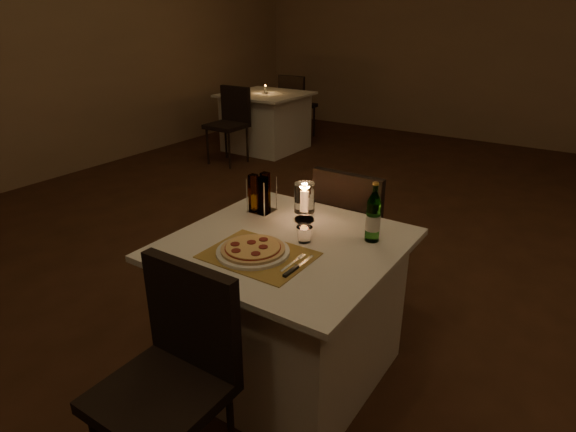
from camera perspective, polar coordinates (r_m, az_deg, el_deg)
The scene contains 18 objects.
floor at distance 2.97m, azimuth 7.36°, elevation -12.57°, with size 8.00×10.00×0.02m, color #402314.
wall_back at distance 7.29m, azimuth 27.08°, elevation 19.03°, with size 8.00×0.02×3.00m, color #947456.
main_table at distance 2.39m, azimuth -0.27°, elevation -10.95°, with size 1.00×1.00×0.74m.
chair_near at distance 1.85m, azimuth -13.19°, elevation -16.48°, with size 0.42×0.42×0.90m.
chair_far at distance 2.85m, azimuth 7.72°, elevation -1.21°, with size 0.42×0.42×0.90m.
placemat at distance 2.08m, azimuth -3.50°, elevation -4.66°, with size 0.45×0.34×0.00m, color #A68139.
plate at distance 2.10m, azimuth -4.17°, elevation -4.23°, with size 0.32×0.32×0.01m, color white.
pizza at distance 2.09m, azimuth -4.19°, elevation -3.84°, with size 0.28×0.28×0.02m.
fork at distance 2.02m, azimuth 0.83°, elevation -5.40°, with size 0.02×0.18×0.00m.
knife at distance 1.96m, azimuth 0.73°, elevation -6.29°, with size 0.02×0.22×0.01m.
tumbler at distance 2.19m, azimuth 1.95°, elevation -2.20°, with size 0.07×0.07×0.07m, color white, non-canonical shape.
water_bottle at distance 2.20m, azimuth 10.06°, elevation -0.20°, with size 0.07×0.07×0.28m.
hurricane_candle at distance 2.38m, azimuth 1.96°, elevation 2.02°, with size 0.10×0.10×0.20m.
cruet_caddy at distance 2.50m, azimuth -3.25°, elevation 2.55°, with size 0.12×0.12×0.21m.
neighbor_table_left at distance 6.52m, azimuth -2.63°, elevation 11.15°, with size 1.00×1.00×0.74m.
neighbor_chair_la at distance 5.93m, azimuth -6.79°, elevation 11.56°, with size 0.42×0.42×0.90m.
neighbor_chair_lb at distance 7.06m, azimuth 0.84°, elevation 13.54°, with size 0.42×0.42×0.90m.
neighbor_candle_left at distance 6.44m, azimuth -2.69°, elevation 14.75°, with size 0.03×0.03×0.11m.
Camera 1 is at (1.01, -2.20, 1.71)m, focal length 30.00 mm.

